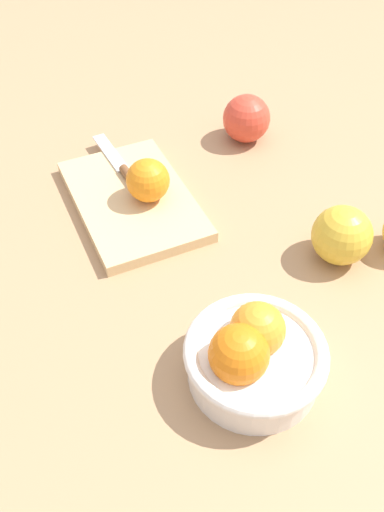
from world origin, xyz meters
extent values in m
plane|color=tan|center=(0.00, 0.00, 0.00)|extent=(2.40, 2.40, 0.00)
cylinder|color=white|center=(-0.19, 0.12, 0.02)|extent=(0.15, 0.15, 0.05)
torus|color=white|center=(-0.19, 0.12, 0.05)|extent=(0.16, 0.16, 0.02)
sphere|color=orange|center=(-0.17, 0.10, 0.06)|extent=(0.06, 0.06, 0.06)
sphere|color=orange|center=(-0.19, 0.14, 0.06)|extent=(0.07, 0.07, 0.07)
cube|color=#DBB77F|center=(0.15, 0.06, 0.01)|extent=(0.29, 0.22, 0.02)
sphere|color=orange|center=(0.13, 0.04, 0.05)|extent=(0.06, 0.06, 0.06)
cube|color=silver|center=(0.26, 0.02, 0.02)|extent=(0.11, 0.04, 0.00)
cylinder|color=brown|center=(0.18, 0.04, 0.03)|extent=(0.05, 0.02, 0.01)
sphere|color=#D6422D|center=(0.17, -0.20, 0.04)|extent=(0.08, 0.08, 0.08)
sphere|color=gold|center=(-0.12, -0.10, 0.04)|extent=(0.08, 0.08, 0.08)
camera|label=1|loc=(-0.41, 0.39, 0.56)|focal=38.76mm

